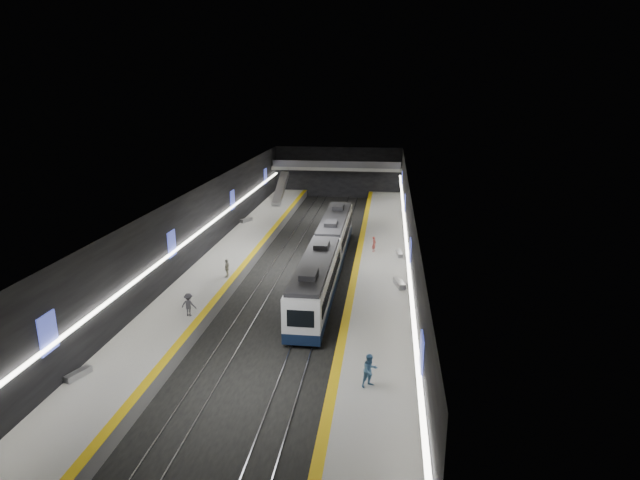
# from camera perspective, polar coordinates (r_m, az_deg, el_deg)

# --- Properties ---
(ground) EXTENTS (70.00, 70.00, 0.00)m
(ground) POSITION_cam_1_polar(r_m,az_deg,el_deg) (52.70, -1.78, -3.02)
(ground) COLOR black
(ground) RESTS_ON ground
(ceiling) EXTENTS (20.00, 70.00, 0.04)m
(ceiling) POSITION_cam_1_polar(r_m,az_deg,el_deg) (50.64, -1.86, 5.56)
(ceiling) COLOR beige
(ceiling) RESTS_ON wall_left
(wall_left) EXTENTS (0.04, 70.00, 8.00)m
(wall_left) POSITION_cam_1_polar(r_m,az_deg,el_deg) (53.99, -12.36, 1.51)
(wall_left) COLOR black
(wall_left) RESTS_ON ground
(wall_right) EXTENTS (0.04, 70.00, 8.00)m
(wall_right) POSITION_cam_1_polar(r_m,az_deg,el_deg) (50.94, 9.36, 0.80)
(wall_right) COLOR black
(wall_right) RESTS_ON ground
(wall_back) EXTENTS (20.00, 0.04, 8.00)m
(wall_back) POSITION_cam_1_polar(r_m,az_deg,el_deg) (85.55, 1.92, 7.22)
(wall_back) COLOR black
(wall_back) RESTS_ON ground
(platform_left) EXTENTS (5.00, 70.00, 1.00)m
(platform_left) POSITION_cam_1_polar(r_m,az_deg,el_deg) (54.19, -9.64, -2.14)
(platform_left) COLOR slate
(platform_left) RESTS_ON ground
(tile_surface_left) EXTENTS (5.00, 70.00, 0.02)m
(tile_surface_left) POSITION_cam_1_polar(r_m,az_deg,el_deg) (54.04, -9.67, -1.63)
(tile_surface_left) COLOR #A8A8A3
(tile_surface_left) RESTS_ON platform_left
(tactile_strip_left) EXTENTS (0.60, 70.00, 0.02)m
(tactile_strip_left) POSITION_cam_1_polar(r_m,az_deg,el_deg) (53.44, -7.41, -1.72)
(tactile_strip_left) COLOR #E4B70C
(tactile_strip_left) RESTS_ON platform_left
(platform_right) EXTENTS (5.00, 70.00, 1.00)m
(platform_right) POSITION_cam_1_polar(r_m,az_deg,el_deg) (51.93, 6.43, -2.83)
(platform_right) COLOR slate
(platform_right) RESTS_ON ground
(tile_surface_right) EXTENTS (5.00, 70.00, 0.02)m
(tile_surface_right) POSITION_cam_1_polar(r_m,az_deg,el_deg) (51.77, 6.45, -2.30)
(tile_surface_right) COLOR #A8A8A3
(tile_surface_right) RESTS_ON platform_right
(tactile_strip_right) EXTENTS (0.60, 70.00, 0.02)m
(tactile_strip_right) POSITION_cam_1_polar(r_m,az_deg,el_deg) (51.83, 4.01, -2.20)
(tactile_strip_right) COLOR #E4B70C
(tactile_strip_right) RESTS_ON platform_right
(rails) EXTENTS (6.52, 70.00, 0.12)m
(rails) POSITION_cam_1_polar(r_m,az_deg,el_deg) (52.68, -1.78, -2.96)
(rails) COLOR gray
(rails) RESTS_ON ground
(train) EXTENTS (2.69, 30.04, 3.60)m
(train) POSITION_cam_1_polar(r_m,az_deg,el_deg) (50.00, 0.71, -1.44)
(train) COLOR #0F1C38
(train) RESTS_ON ground
(ad_posters) EXTENTS (19.94, 53.50, 2.20)m
(ad_posters) POSITION_cam_1_polar(r_m,az_deg,el_deg) (52.36, -1.65, 1.99)
(ad_posters) COLOR #444FCD
(ad_posters) RESTS_ON wall_left
(cove_light_left) EXTENTS (0.25, 68.60, 0.12)m
(cove_light_left) POSITION_cam_1_polar(r_m,az_deg,el_deg) (53.97, -12.14, 1.30)
(cove_light_left) COLOR white
(cove_light_left) RESTS_ON wall_left
(cove_light_right) EXTENTS (0.25, 68.60, 0.12)m
(cove_light_right) POSITION_cam_1_polar(r_m,az_deg,el_deg) (50.99, 9.13, 0.59)
(cove_light_right) COLOR white
(cove_light_right) RESTS_ON wall_right
(mezzanine_bridge) EXTENTS (20.00, 3.00, 1.50)m
(mezzanine_bridge) POSITION_cam_1_polar(r_m,az_deg,el_deg) (83.35, 1.79, 7.71)
(mezzanine_bridge) COLOR gray
(mezzanine_bridge) RESTS_ON wall_left
(escalator) EXTENTS (1.20, 7.50, 3.92)m
(escalator) POSITION_cam_1_polar(r_m,az_deg,el_deg) (78.05, -4.24, 5.50)
(escalator) COLOR #99999E
(escalator) RESTS_ON platform_left
(bench_left_near) EXTENTS (0.99, 1.70, 0.40)m
(bench_left_near) POSITION_cam_1_polar(r_m,az_deg,el_deg) (34.94, -24.40, -12.91)
(bench_left_near) COLOR #99999E
(bench_left_near) RESTS_ON platform_left
(bench_left_far) EXTENTS (1.22, 1.88, 0.45)m
(bench_left_far) POSITION_cam_1_polar(r_m,az_deg,el_deg) (66.93, -7.86, 2.11)
(bench_left_far) COLOR #99999E
(bench_left_far) RESTS_ON platform_left
(bench_right_near) EXTENTS (1.07, 2.14, 0.51)m
(bench_right_near) POSITION_cam_1_polar(r_m,az_deg,el_deg) (45.67, 8.45, -4.61)
(bench_right_near) COLOR #99999E
(bench_right_near) RESTS_ON platform_right
(bench_right_far) EXTENTS (0.72, 1.75, 0.42)m
(bench_right_far) POSITION_cam_1_polar(r_m,az_deg,el_deg) (53.68, 8.45, -1.47)
(bench_right_far) COLOR #99999E
(bench_right_far) RESTS_ON platform_right
(passenger_right_a) EXTENTS (0.57, 0.67, 1.56)m
(passenger_right_a) POSITION_cam_1_polar(r_m,az_deg,el_deg) (54.56, 5.78, -0.45)
(passenger_right_a) COLOR #CB534B
(passenger_right_a) RESTS_ON platform_right
(passenger_right_b) EXTENTS (1.22, 1.18, 1.98)m
(passenger_right_b) POSITION_cam_1_polar(r_m,az_deg,el_deg) (30.87, 5.35, -13.72)
(passenger_right_b) COLOR teal
(passenger_right_b) RESTS_ON platform_right
(passenger_left_a) EXTENTS (0.42, 0.98, 1.66)m
(passenger_left_a) POSITION_cam_1_polar(r_m,az_deg,el_deg) (47.82, -9.89, -2.98)
(passenger_left_a) COLOR beige
(passenger_left_a) RESTS_ON platform_left
(passenger_left_b) EXTENTS (1.18, 0.73, 1.75)m
(passenger_left_b) POSITION_cam_1_polar(r_m,az_deg,el_deg) (40.54, -13.83, -6.73)
(passenger_left_b) COLOR #47464F
(passenger_left_b) RESTS_ON platform_left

